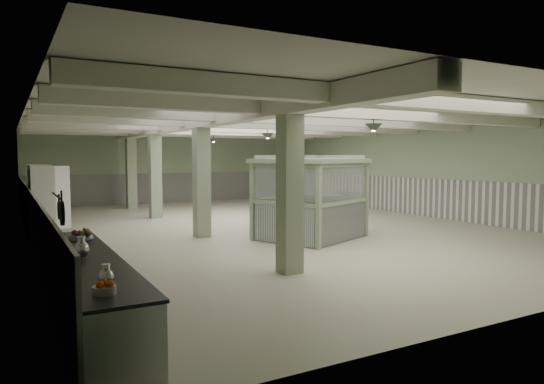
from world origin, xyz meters
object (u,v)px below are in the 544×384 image
filing_cabinet (349,211)px  prep_counter (85,288)px  walkin_cooler (41,203)px  guard_booth (311,183)px

filing_cabinet → prep_counter: bearing=-152.3°
walkin_cooler → guard_booth: guard_booth is taller
guard_booth → filing_cabinet: size_ratio=2.84×
prep_counter → filing_cabinet: bearing=29.5°
prep_counter → filing_cabinet: filing_cabinet is taller
guard_booth → filing_cabinet: 2.12m
walkin_cooler → guard_booth: size_ratio=0.62×
walkin_cooler → filing_cabinet: bearing=-20.4°
walkin_cooler → filing_cabinet: size_ratio=1.75×
guard_booth → filing_cabinet: (1.81, 0.55, -0.97)m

